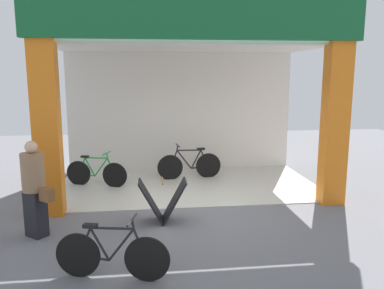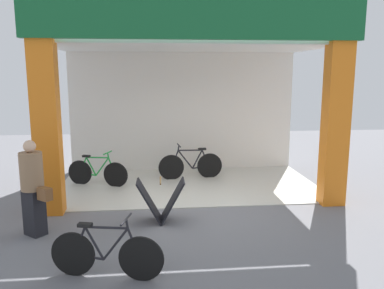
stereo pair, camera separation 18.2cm
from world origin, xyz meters
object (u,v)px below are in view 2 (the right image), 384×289
(bicycle_inside_0, at_px, (97,172))
(sandwich_board_sign, at_px, (161,201))
(bicycle_inside_1, at_px, (191,165))
(pedestrian_0, at_px, (33,187))
(bicycle_parked_0, at_px, (106,254))

(bicycle_inside_0, xyz_separation_m, sandwich_board_sign, (1.45, -2.46, 0.06))
(bicycle_inside_1, xyz_separation_m, pedestrian_0, (-2.93, -3.26, 0.47))
(pedestrian_0, bearing_deg, bicycle_parked_0, -49.38)
(bicycle_inside_0, distance_m, pedestrian_0, 2.96)
(bicycle_inside_0, height_order, bicycle_parked_0, bicycle_parked_0)
(bicycle_inside_0, xyz_separation_m, pedestrian_0, (-0.65, -2.85, 0.50))
(sandwich_board_sign, bearing_deg, bicycle_inside_0, 120.62)
(sandwich_board_sign, xyz_separation_m, pedestrian_0, (-2.10, -0.39, 0.44))
(bicycle_parked_0, bearing_deg, sandwich_board_sign, 68.70)
(bicycle_inside_0, bearing_deg, pedestrian_0, -102.80)
(bicycle_parked_0, xyz_separation_m, sandwich_board_sign, (0.76, 1.95, 0.05))
(bicycle_parked_0, bearing_deg, bicycle_inside_1, 71.73)
(sandwich_board_sign, bearing_deg, bicycle_inside_1, 73.86)
(sandwich_board_sign, height_order, pedestrian_0, pedestrian_0)
(bicycle_inside_0, relative_size, pedestrian_0, 0.90)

